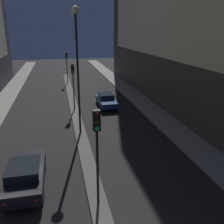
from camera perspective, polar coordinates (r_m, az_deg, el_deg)
median_strip at (r=27.32m, az=-8.80°, el=1.54°), size 0.88×38.86×0.12m
traffic_light_near at (r=10.75m, az=-3.45°, el=-5.80°), size 0.32×0.42×4.58m
traffic_light_mid at (r=24.86m, az=-8.91°, el=7.98°), size 0.32×0.42×4.58m
traffic_light_far at (r=38.27m, az=-10.34°, el=11.50°), size 0.32×0.42×4.58m
street_lamp at (r=18.42m, az=-8.02°, el=13.88°), size 0.55×0.55×9.28m
car_left_lane at (r=14.03m, az=-19.20°, el=-13.30°), size 1.88×4.53×1.46m
car_right_lane at (r=26.58m, az=-1.28°, el=2.73°), size 1.70×4.36×1.38m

